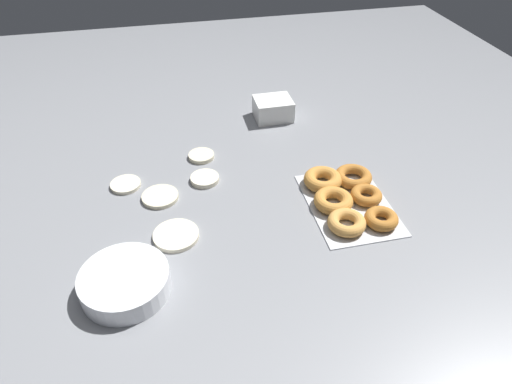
{
  "coord_description": "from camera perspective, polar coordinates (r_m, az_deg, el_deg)",
  "views": [
    {
      "loc": [
        -1.01,
        0.09,
        0.82
      ],
      "look_at": [
        -0.06,
        -0.13,
        0.04
      ],
      "focal_mm": 32.0,
      "sensor_mm": 36.0,
      "label": 1
    }
  ],
  "objects": [
    {
      "name": "donut_tray",
      "position": [
        1.29,
        11.22,
        -0.62
      ],
      "size": [
        0.31,
        0.22,
        0.04
      ],
      "color": "silver",
      "rests_on": "ground_plane"
    },
    {
      "name": "pancake_4",
      "position": [
        1.36,
        -6.34,
        1.67
      ],
      "size": [
        0.08,
        0.08,
        0.01
      ],
      "primitive_type": "cylinder",
      "color": "beige",
      "rests_on": "ground_plane"
    },
    {
      "name": "ground_plane",
      "position": [
        1.31,
        -5.98,
        -0.45
      ],
      "size": [
        3.0,
        3.0,
        0.0
      ],
      "primitive_type": "plane",
      "color": "gray"
    },
    {
      "name": "container_stack",
      "position": [
        1.66,
        2.14,
        10.36
      ],
      "size": [
        0.11,
        0.13,
        0.07
      ],
      "color": "white",
      "rests_on": "ground_plane"
    },
    {
      "name": "pancake_0",
      "position": [
        1.19,
        -9.96,
        -5.36
      ],
      "size": [
        0.12,
        0.12,
        0.01
      ],
      "primitive_type": "cylinder",
      "color": "beige",
      "rests_on": "ground_plane"
    },
    {
      "name": "pancake_1",
      "position": [
        1.32,
        -11.89,
        -0.57
      ],
      "size": [
        0.1,
        0.1,
        0.01
      ],
      "primitive_type": "cylinder",
      "color": "beige",
      "rests_on": "ground_plane"
    },
    {
      "name": "pancake_3",
      "position": [
        1.39,
        -15.98,
        0.9
      ],
      "size": [
        0.09,
        0.09,
        0.01
      ],
      "primitive_type": "cylinder",
      "color": "beige",
      "rests_on": "ground_plane"
    },
    {
      "name": "batter_bowl",
      "position": [
        1.08,
        -16.05,
        -10.79
      ],
      "size": [
        0.2,
        0.2,
        0.05
      ],
      "color": "white",
      "rests_on": "ground_plane"
    },
    {
      "name": "pancake_2",
      "position": [
        1.46,
        -6.85,
        4.51
      ],
      "size": [
        0.08,
        0.08,
        0.01
      ],
      "primitive_type": "cylinder",
      "color": "beige",
      "rests_on": "ground_plane"
    }
  ]
}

